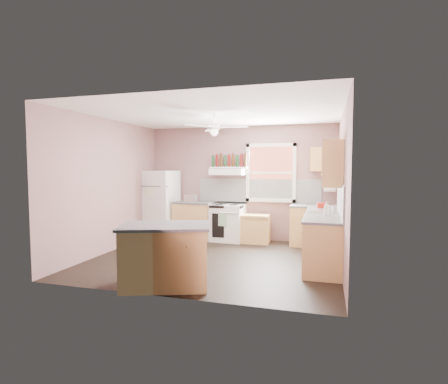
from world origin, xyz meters
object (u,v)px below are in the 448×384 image
(refrigerator, at_px, (161,204))
(stove, at_px, (228,223))
(island, at_px, (165,257))
(cart, at_px, (255,229))
(toaster, at_px, (191,198))

(refrigerator, bearing_deg, stove, 9.62)
(refrigerator, bearing_deg, island, -55.98)
(refrigerator, bearing_deg, cart, 7.53)
(refrigerator, height_order, island, refrigerator)
(toaster, bearing_deg, cart, 13.41)
(refrigerator, relative_size, toaster, 5.88)
(cart, relative_size, island, 0.54)
(island, bearing_deg, stove, 69.74)
(island, bearing_deg, toaster, 85.55)
(cart, distance_m, island, 3.32)
(stove, xyz_separation_m, island, (-0.03, -3.30, 0.00))
(toaster, distance_m, stove, 1.07)
(toaster, height_order, cart, toaster)
(stove, distance_m, cart, 0.66)
(toaster, bearing_deg, stove, 18.19)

